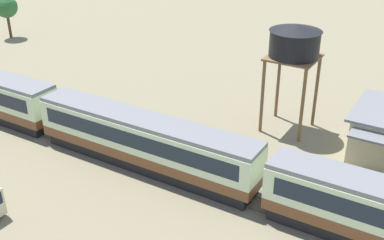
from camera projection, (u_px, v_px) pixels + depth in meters
name	position (u px, v px, depth m)	size (l,w,h in m)	color
passenger_train	(147.00, 141.00, 35.74)	(96.41, 2.87, 4.16)	brown
railway_track	(196.00, 183.00, 34.80)	(154.04, 3.60, 0.04)	#665B51
water_tower	(295.00, 44.00, 39.19)	(4.31, 4.31, 9.32)	brown
yard_tree_0	(6.00, 7.00, 65.30)	(3.07, 3.07, 5.88)	#4C3823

